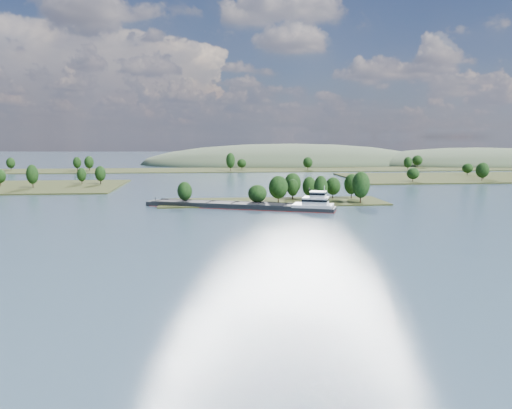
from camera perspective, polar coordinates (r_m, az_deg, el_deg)
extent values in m
plane|color=#354C5B|center=(164.93, 4.72, -2.47)|extent=(1800.00, 1800.00, 0.00)
cube|color=#2B3216|center=(223.51, 1.95, 0.23)|extent=(100.00, 30.00, 1.20)
cylinder|color=black|center=(215.61, 7.39, 0.60)|extent=(0.50, 0.50, 4.02)
ellipsoid|color=black|center=(215.05, 7.41, 1.95)|extent=(6.02, 6.02, 10.32)
cylinder|color=black|center=(236.36, 4.20, 1.25)|extent=(0.50, 0.50, 3.87)
ellipsoid|color=black|center=(235.86, 4.21, 2.43)|extent=(8.05, 8.05, 9.94)
cylinder|color=black|center=(217.03, 2.56, 0.69)|extent=(0.50, 0.50, 3.92)
ellipsoid|color=black|center=(216.47, 2.57, 2.00)|extent=(8.43, 8.43, 10.08)
cylinder|color=black|center=(230.12, 4.22, 0.97)|extent=(0.50, 0.50, 3.09)
ellipsoid|color=black|center=(229.69, 4.23, 1.95)|extent=(5.44, 5.44, 7.95)
cylinder|color=black|center=(208.71, 0.16, 0.27)|extent=(0.50, 0.50, 2.89)
ellipsoid|color=black|center=(208.27, 0.16, 1.27)|extent=(7.94, 7.94, 7.43)
cylinder|color=black|center=(215.48, -8.13, 0.47)|extent=(0.50, 0.50, 3.17)
ellipsoid|color=black|center=(215.01, -8.15, 1.53)|extent=(6.34, 6.34, 8.16)
cylinder|color=black|center=(229.50, 6.09, 0.98)|extent=(0.50, 0.50, 3.49)
ellipsoid|color=black|center=(229.02, 6.11, 2.09)|extent=(6.36, 6.36, 8.98)
cylinder|color=black|center=(238.00, 10.83, 1.16)|extent=(0.50, 0.50, 3.79)
ellipsoid|color=black|center=(237.51, 10.86, 2.32)|extent=(7.00, 7.00, 9.74)
cylinder|color=black|center=(221.47, 11.85, 0.75)|extent=(0.50, 0.50, 4.52)
ellipsoid|color=black|center=(220.86, 11.89, 2.23)|extent=(7.81, 7.81, 11.63)
cylinder|color=black|center=(235.87, 8.77, 1.09)|extent=(0.50, 0.50, 3.27)
ellipsoid|color=black|center=(235.43, 8.79, 2.09)|extent=(7.11, 7.11, 8.40)
cylinder|color=black|center=(316.24, -17.34, 2.57)|extent=(0.50, 0.50, 3.63)
ellipsoid|color=black|center=(315.88, -17.37, 3.40)|extent=(6.52, 6.52, 9.33)
cylinder|color=black|center=(319.73, -19.27, 2.51)|extent=(0.50, 0.50, 3.28)
ellipsoid|color=black|center=(319.41, -19.30, 3.25)|extent=(5.60, 5.60, 8.43)
cylinder|color=black|center=(327.54, -27.17, 2.20)|extent=(0.50, 0.50, 3.22)
ellipsoid|color=black|center=(327.23, -27.21, 2.91)|extent=(6.46, 6.46, 8.27)
cylinder|color=black|center=(306.98, -24.15, 2.16)|extent=(0.50, 0.50, 4.27)
ellipsoid|color=black|center=(306.56, -24.20, 3.17)|extent=(6.56, 6.56, 10.99)
cylinder|color=black|center=(335.14, 17.49, 2.77)|extent=(0.50, 0.50, 2.91)
ellipsoid|color=black|center=(334.86, 17.51, 3.40)|extent=(7.99, 7.99, 7.49)
cylinder|color=black|center=(356.18, 24.42, 2.79)|extent=(0.50, 0.50, 3.94)
ellipsoid|color=black|center=(355.85, 24.47, 3.60)|extent=(8.52, 8.52, 10.14)
cylinder|color=black|center=(372.80, 24.55, 2.94)|extent=(0.50, 0.50, 3.49)
ellipsoid|color=black|center=(372.51, 24.58, 3.62)|extent=(6.34, 6.34, 8.98)
cylinder|color=black|center=(406.26, 23.00, 3.32)|extent=(0.50, 0.50, 2.90)
ellipsoid|color=black|center=(406.04, 23.03, 3.84)|extent=(7.89, 7.89, 7.45)
cube|color=#2B3216|center=(441.58, -1.85, 3.94)|extent=(900.00, 60.00, 1.20)
cylinder|color=black|center=(453.93, -19.74, 3.92)|extent=(0.50, 0.50, 3.86)
ellipsoid|color=black|center=(453.67, -19.77, 4.53)|extent=(6.92, 6.92, 9.92)
cylinder|color=black|center=(455.37, 16.95, 4.04)|extent=(0.50, 0.50, 3.77)
ellipsoid|color=black|center=(455.12, 16.97, 4.64)|extent=(7.13, 7.13, 9.68)
cylinder|color=black|center=(444.15, -1.64, 4.24)|extent=(0.50, 0.50, 3.05)
ellipsoid|color=black|center=(443.93, -1.64, 4.74)|extent=(8.22, 8.22, 7.85)
cylinder|color=black|center=(498.43, 17.94, 4.29)|extent=(0.50, 0.50, 3.73)
ellipsoid|color=black|center=(498.20, 17.96, 4.83)|extent=(9.57, 9.57, 9.60)
cylinder|color=black|center=(477.21, -26.20, 3.73)|extent=(0.50, 0.50, 3.65)
ellipsoid|color=black|center=(476.97, -26.23, 4.29)|extent=(7.19, 7.19, 9.39)
cylinder|color=black|center=(447.78, -18.51, 3.94)|extent=(0.50, 0.50, 4.12)
ellipsoid|color=black|center=(447.50, -18.54, 4.61)|extent=(7.95, 7.95, 10.60)
cylinder|color=black|center=(440.69, 5.93, 4.21)|extent=(0.50, 0.50, 3.65)
ellipsoid|color=black|center=(440.43, 5.94, 4.82)|extent=(8.50, 8.50, 9.38)
cylinder|color=black|center=(422.43, -2.93, 4.19)|extent=(0.50, 0.50, 5.04)
ellipsoid|color=black|center=(422.08, -2.93, 5.06)|extent=(7.57, 7.57, 12.96)
ellipsoid|color=#435439|center=(586.85, 23.95, 4.22)|extent=(260.00, 140.00, 36.00)
ellipsoid|color=#435439|center=(547.78, 3.74, 4.66)|extent=(320.00, 160.00, 44.00)
cube|color=black|center=(205.90, -1.79, -0.27)|extent=(76.14, 36.67, 2.14)
cube|color=maroon|center=(205.96, -1.79, -0.39)|extent=(76.39, 36.92, 0.24)
cube|color=black|center=(212.56, -3.42, 0.34)|extent=(56.47, 21.74, 0.78)
cube|color=black|center=(203.63, -4.27, 0.01)|extent=(56.47, 21.74, 0.78)
cube|color=black|center=(208.11, -3.84, 0.14)|extent=(57.62, 28.86, 0.29)
cube|color=black|center=(215.91, -9.21, 0.41)|extent=(11.00, 10.55, 0.34)
cube|color=black|center=(211.75, -6.58, 0.31)|extent=(11.00, 10.55, 0.34)
cube|color=black|center=(208.07, -3.84, 0.22)|extent=(11.00, 10.55, 0.34)
cube|color=black|center=(204.87, -1.01, 0.11)|extent=(11.00, 10.55, 0.34)
cube|color=black|center=(202.20, 1.90, 0.01)|extent=(11.00, 10.55, 0.34)
cube|color=black|center=(220.42, -11.63, 0.20)|extent=(5.83, 9.21, 1.94)
cylinder|color=black|center=(219.82, -11.41, 0.55)|extent=(0.30, 0.30, 2.14)
cube|color=white|center=(199.10, 6.54, -0.11)|extent=(17.85, 14.24, 1.17)
cube|color=white|center=(198.70, 6.82, 0.43)|extent=(11.84, 10.72, 2.92)
cube|color=black|center=(198.66, 6.82, 0.54)|extent=(12.09, 10.97, 0.87)
cube|color=white|center=(198.27, 7.11, 1.15)|extent=(7.52, 7.52, 2.14)
cube|color=black|center=(198.22, 7.11, 1.26)|extent=(7.77, 7.77, 0.78)
cube|color=white|center=(198.14, 7.12, 1.48)|extent=(8.02, 8.02, 0.19)
cylinder|color=white|center=(197.70, 7.82, 1.79)|extent=(0.25, 0.25, 2.53)
cylinder|color=black|center=(201.55, 6.14, 1.66)|extent=(0.63, 0.63, 1.17)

